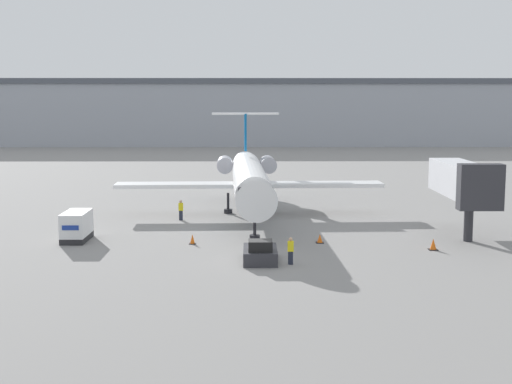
{
  "coord_description": "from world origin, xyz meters",
  "views": [
    {
      "loc": [
        -0.5,
        -46.75,
        10.95
      ],
      "look_at": [
        0.0,
        9.33,
        3.5
      ],
      "focal_mm": 50.0,
      "sensor_mm": 36.0,
      "label": 1
    }
  ],
  "objects_px": {
    "airplane_main": "(249,178)",
    "traffic_cone_left": "(192,239)",
    "pushback_tug": "(260,253)",
    "worker_near_tug": "(291,250)",
    "jet_bridge": "(463,181)",
    "worker_by_wing": "(181,210)",
    "traffic_cone_mid": "(433,244)",
    "traffic_cone_right": "(320,239)",
    "luggage_cart": "(77,226)"
  },
  "relations": [
    {
      "from": "luggage_cart",
      "to": "worker_near_tug",
      "type": "xyz_separation_m",
      "value": [
        16.04,
        -8.03,
        -0.17
      ]
    },
    {
      "from": "jet_bridge",
      "to": "luggage_cart",
      "type": "bearing_deg",
      "value": -177.32
    },
    {
      "from": "luggage_cart",
      "to": "traffic_cone_mid",
      "type": "bearing_deg",
      "value": -7.72
    },
    {
      "from": "worker_near_tug",
      "to": "worker_by_wing",
      "type": "xyz_separation_m",
      "value": [
        -8.89,
        17.22,
        0.0
      ]
    },
    {
      "from": "worker_by_wing",
      "to": "jet_bridge",
      "type": "relative_size",
      "value": 0.17
    },
    {
      "from": "pushback_tug",
      "to": "traffic_cone_mid",
      "type": "xyz_separation_m",
      "value": [
        12.59,
        3.65,
        -0.18
      ]
    },
    {
      "from": "worker_near_tug",
      "to": "worker_by_wing",
      "type": "bearing_deg",
      "value": 117.31
    },
    {
      "from": "traffic_cone_left",
      "to": "worker_near_tug",
      "type": "bearing_deg",
      "value": -43.6
    },
    {
      "from": "luggage_cart",
      "to": "traffic_cone_right",
      "type": "xyz_separation_m",
      "value": [
        18.66,
        -1.05,
        -0.81
      ]
    },
    {
      "from": "worker_by_wing",
      "to": "jet_bridge",
      "type": "height_order",
      "value": "jet_bridge"
    },
    {
      "from": "pushback_tug",
      "to": "worker_near_tug",
      "type": "height_order",
      "value": "worker_near_tug"
    },
    {
      "from": "worker_near_tug",
      "to": "traffic_cone_right",
      "type": "bearing_deg",
      "value": 69.37
    },
    {
      "from": "worker_by_wing",
      "to": "luggage_cart",
      "type": "bearing_deg",
      "value": -127.85
    },
    {
      "from": "airplane_main",
      "to": "traffic_cone_left",
      "type": "bearing_deg",
      "value": -107.57
    },
    {
      "from": "airplane_main",
      "to": "traffic_cone_right",
      "type": "xyz_separation_m",
      "value": [
        5.35,
        -13.28,
        -3.18
      ]
    },
    {
      "from": "luggage_cart",
      "to": "worker_near_tug",
      "type": "distance_m",
      "value": 17.93
    },
    {
      "from": "worker_near_tug",
      "to": "traffic_cone_right",
      "type": "relative_size",
      "value": 2.69
    },
    {
      "from": "airplane_main",
      "to": "pushback_tug",
      "type": "bearing_deg",
      "value": -87.87
    },
    {
      "from": "traffic_cone_left",
      "to": "traffic_cone_mid",
      "type": "distance_m",
      "value": 17.76
    },
    {
      "from": "traffic_cone_left",
      "to": "traffic_cone_mid",
      "type": "xyz_separation_m",
      "value": [
        17.62,
        -2.26,
        0.04
      ]
    },
    {
      "from": "worker_by_wing",
      "to": "traffic_cone_left",
      "type": "height_order",
      "value": "worker_by_wing"
    },
    {
      "from": "worker_near_tug",
      "to": "jet_bridge",
      "type": "height_order",
      "value": "jet_bridge"
    },
    {
      "from": "airplane_main",
      "to": "jet_bridge",
      "type": "xyz_separation_m",
      "value": [
        16.81,
        -10.82,
        0.94
      ]
    },
    {
      "from": "worker_by_wing",
      "to": "traffic_cone_left",
      "type": "xyz_separation_m",
      "value": [
        1.87,
        -10.54,
        -0.61
      ]
    },
    {
      "from": "airplane_main",
      "to": "jet_bridge",
      "type": "height_order",
      "value": "airplane_main"
    },
    {
      "from": "pushback_tug",
      "to": "luggage_cart",
      "type": "distance_m",
      "value": 15.82
    },
    {
      "from": "worker_by_wing",
      "to": "jet_bridge",
      "type": "xyz_separation_m",
      "value": [
        22.98,
        -7.78,
        3.48
      ]
    },
    {
      "from": "pushback_tug",
      "to": "traffic_cone_right",
      "type": "height_order",
      "value": "pushback_tug"
    },
    {
      "from": "traffic_cone_mid",
      "to": "jet_bridge",
      "type": "distance_m",
      "value": 7.33
    },
    {
      "from": "traffic_cone_right",
      "to": "traffic_cone_left",
      "type": "bearing_deg",
      "value": -178.23
    },
    {
      "from": "pushback_tug",
      "to": "worker_near_tug",
      "type": "xyz_separation_m",
      "value": [
        1.99,
        -0.77,
        0.38
      ]
    },
    {
      "from": "traffic_cone_left",
      "to": "traffic_cone_right",
      "type": "bearing_deg",
      "value": 1.77
    },
    {
      "from": "jet_bridge",
      "to": "airplane_main",
      "type": "bearing_deg",
      "value": 147.22
    },
    {
      "from": "traffic_cone_left",
      "to": "jet_bridge",
      "type": "relative_size",
      "value": 0.07
    },
    {
      "from": "pushback_tug",
      "to": "worker_by_wing",
      "type": "bearing_deg",
      "value": 112.75
    },
    {
      "from": "pushback_tug",
      "to": "traffic_cone_left",
      "type": "relative_size",
      "value": 5.14
    },
    {
      "from": "worker_near_tug",
      "to": "jet_bridge",
      "type": "bearing_deg",
      "value": 33.84
    },
    {
      "from": "traffic_cone_mid",
      "to": "worker_by_wing",
      "type": "bearing_deg",
      "value": 146.7
    },
    {
      "from": "airplane_main",
      "to": "traffic_cone_right",
      "type": "relative_size",
      "value": 44.72
    },
    {
      "from": "worker_near_tug",
      "to": "traffic_cone_left",
      "type": "xyz_separation_m",
      "value": [
        -7.02,
        6.68,
        -0.61
      ]
    },
    {
      "from": "traffic_cone_left",
      "to": "traffic_cone_mid",
      "type": "height_order",
      "value": "traffic_cone_mid"
    },
    {
      "from": "traffic_cone_left",
      "to": "jet_bridge",
      "type": "distance_m",
      "value": 21.67
    },
    {
      "from": "airplane_main",
      "to": "traffic_cone_left",
      "type": "distance_m",
      "value": 14.59
    },
    {
      "from": "pushback_tug",
      "to": "worker_by_wing",
      "type": "xyz_separation_m",
      "value": [
        -6.9,
        16.45,
        0.38
      ]
    },
    {
      "from": "pushback_tug",
      "to": "traffic_cone_mid",
      "type": "distance_m",
      "value": 13.11
    },
    {
      "from": "airplane_main",
      "to": "jet_bridge",
      "type": "bearing_deg",
      "value": -32.78
    },
    {
      "from": "worker_by_wing",
      "to": "traffic_cone_left",
      "type": "distance_m",
      "value": 10.72
    },
    {
      "from": "luggage_cart",
      "to": "traffic_cone_left",
      "type": "height_order",
      "value": "luggage_cart"
    },
    {
      "from": "worker_by_wing",
      "to": "pushback_tug",
      "type": "bearing_deg",
      "value": -67.25
    },
    {
      "from": "traffic_cone_mid",
      "to": "jet_bridge",
      "type": "bearing_deg",
      "value": 55.23
    }
  ]
}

